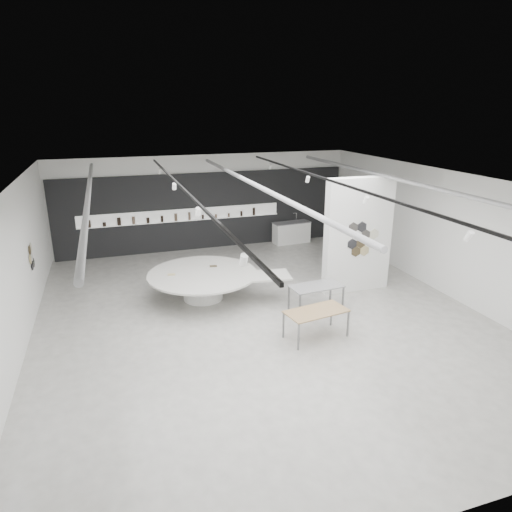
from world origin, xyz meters
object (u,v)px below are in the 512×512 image
object	(u,v)px
sample_table_stone	(316,288)
kitchen_counter	(291,232)
partition_column	(358,235)
sample_table_wood	(316,313)
display_island	(205,282)

from	to	relation	value
sample_table_stone	kitchen_counter	bearing A→B (deg)	73.42
sample_table_stone	kitchen_counter	xyz separation A→B (m)	(1.96, 6.57, -0.24)
partition_column	sample_table_stone	bearing A→B (deg)	-150.44
partition_column	sample_table_wood	bearing A→B (deg)	-135.56
sample_table_wood	kitchen_counter	xyz separation A→B (m)	(2.65, 8.02, -0.23)
partition_column	sample_table_wood	distance (m)	3.77
display_island	sample_table_stone	bearing A→B (deg)	-23.69
sample_table_stone	kitchen_counter	size ratio (longest dim) A/B	0.94
display_island	sample_table_wood	xyz separation A→B (m)	(2.14, -3.28, 0.13)
sample_table_wood	display_island	bearing A→B (deg)	123.21
display_island	kitchen_counter	distance (m)	6.74
display_island	kitchen_counter	size ratio (longest dim) A/B	2.69
sample_table_wood	sample_table_stone	size ratio (longest dim) A/B	1.08
sample_table_wood	partition_column	bearing A→B (deg)	44.44
display_island	kitchen_counter	world-z (taller)	kitchen_counter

